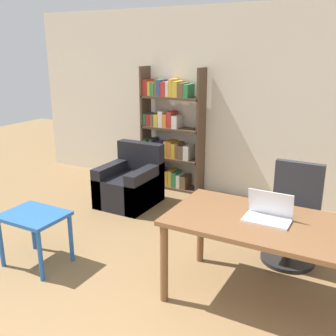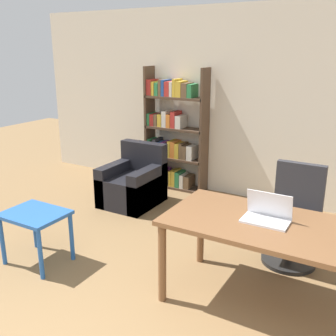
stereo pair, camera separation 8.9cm
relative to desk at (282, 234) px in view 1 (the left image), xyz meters
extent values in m
cube|color=beige|center=(-0.81, 2.42, 0.67)|extent=(8.00, 0.06, 2.70)
cube|color=brown|center=(0.00, 0.00, 0.07)|extent=(1.87, 0.88, 0.04)
cylinder|color=brown|center=(-0.88, -0.38, -0.31)|extent=(0.07, 0.07, 0.72)
cylinder|color=brown|center=(-0.88, 0.38, -0.31)|extent=(0.07, 0.07, 0.72)
cube|color=silver|center=(-0.13, 0.00, 0.10)|extent=(0.37, 0.22, 0.02)
cube|color=silver|center=(-0.13, 0.08, 0.21)|extent=(0.37, 0.06, 0.22)
cube|color=#19233D|center=(-0.13, 0.09, 0.22)|extent=(0.34, 0.05, 0.19)
cylinder|color=black|center=(-0.08, 0.82, -0.66)|extent=(0.55, 0.55, 0.04)
cylinder|color=#262626|center=(-0.08, 0.82, -0.46)|extent=(0.06, 0.06, 0.35)
cube|color=#2D2D33|center=(-0.08, 0.82, -0.24)|extent=(0.51, 0.51, 0.10)
cube|color=#2D2D33|center=(-0.08, 1.03, 0.07)|extent=(0.49, 0.08, 0.52)
cube|color=#2356A3|center=(-2.31, -0.46, -0.15)|extent=(0.61, 0.49, 0.04)
cylinder|color=#2356A3|center=(-2.58, -0.67, -0.42)|extent=(0.04, 0.04, 0.51)
cylinder|color=#2356A3|center=(-2.04, -0.67, -0.42)|extent=(0.04, 0.04, 0.51)
cylinder|color=#2356A3|center=(-2.58, -0.25, -0.42)|extent=(0.04, 0.04, 0.51)
cylinder|color=#2356A3|center=(-2.04, -0.25, -0.42)|extent=(0.04, 0.04, 0.51)
cube|color=black|center=(-2.39, 1.32, -0.47)|extent=(0.70, 0.80, 0.42)
cube|color=black|center=(-2.39, 1.64, -0.05)|extent=(0.70, 0.16, 0.41)
cube|color=black|center=(-2.66, 1.32, -0.40)|extent=(0.16, 0.80, 0.56)
cube|color=black|center=(-2.12, 1.32, -0.40)|extent=(0.16, 0.80, 0.56)
cube|color=#4C3828|center=(-2.66, 2.23, 0.25)|extent=(0.04, 0.28, 1.86)
cube|color=#4C3828|center=(-1.72, 2.23, 0.25)|extent=(0.04, 0.28, 1.86)
cube|color=#4C3828|center=(-2.19, 2.23, -0.66)|extent=(0.95, 0.28, 0.04)
cube|color=gold|center=(-2.62, 2.23, -0.55)|extent=(0.05, 0.24, 0.19)
cube|color=brown|center=(-2.55, 2.23, -0.52)|extent=(0.07, 0.24, 0.24)
cube|color=#333338|center=(-2.47, 2.23, -0.54)|extent=(0.08, 0.24, 0.20)
cube|color=#7F338C|center=(-2.38, 2.23, -0.52)|extent=(0.08, 0.24, 0.24)
cube|color=#333338|center=(-2.30, 2.23, -0.55)|extent=(0.07, 0.24, 0.19)
cube|color=gold|center=(-2.24, 2.23, -0.52)|extent=(0.04, 0.24, 0.24)
cube|color=gold|center=(-2.18, 2.23, -0.51)|extent=(0.06, 0.24, 0.25)
cube|color=#2D7F47|center=(-2.11, 2.23, -0.52)|extent=(0.07, 0.24, 0.24)
cube|color=silver|center=(-2.03, 2.23, -0.54)|extent=(0.06, 0.24, 0.21)
cube|color=brown|center=(-1.95, 2.23, -0.54)|extent=(0.09, 0.24, 0.20)
cube|color=#4C3828|center=(-2.19, 2.23, -0.19)|extent=(0.95, 0.28, 0.04)
cube|color=#2D7F47|center=(-2.63, 2.23, -0.05)|extent=(0.04, 0.24, 0.25)
cube|color=orange|center=(-2.58, 2.23, -0.08)|extent=(0.04, 0.24, 0.19)
cube|color=#333338|center=(-2.52, 2.23, -0.05)|extent=(0.05, 0.24, 0.26)
cube|color=#234C99|center=(-2.45, 2.23, -0.07)|extent=(0.07, 0.24, 0.21)
cube|color=#7F338C|center=(-2.38, 2.23, -0.07)|extent=(0.06, 0.24, 0.22)
cube|color=#2D7F47|center=(-2.32, 2.23, -0.08)|extent=(0.06, 0.24, 0.19)
cube|color=gold|center=(-2.26, 2.23, -0.05)|extent=(0.04, 0.24, 0.26)
cube|color=orange|center=(-2.19, 2.23, -0.05)|extent=(0.07, 0.24, 0.25)
cube|color=gold|center=(-2.12, 2.23, -0.06)|extent=(0.07, 0.24, 0.23)
cube|color=brown|center=(-2.06, 2.23, -0.06)|extent=(0.04, 0.24, 0.24)
cube|color=brown|center=(-2.00, 2.23, -0.07)|extent=(0.07, 0.24, 0.21)
cube|color=silver|center=(-1.91, 2.23, -0.07)|extent=(0.09, 0.24, 0.22)
cube|color=#4C3828|center=(-2.19, 2.23, 0.27)|extent=(0.95, 0.28, 0.04)
cube|color=#2D7F47|center=(-2.62, 2.23, 0.38)|extent=(0.05, 0.24, 0.19)
cube|color=#B72D28|center=(-2.56, 2.23, 0.38)|extent=(0.07, 0.24, 0.18)
cube|color=brown|center=(-2.49, 2.23, 0.38)|extent=(0.05, 0.24, 0.18)
cube|color=gold|center=(-2.42, 2.23, 0.38)|extent=(0.07, 0.24, 0.19)
cube|color=silver|center=(-2.34, 2.23, 0.41)|extent=(0.07, 0.24, 0.24)
cube|color=orange|center=(-2.27, 2.23, 0.39)|extent=(0.07, 0.24, 0.20)
cube|color=#B72D28|center=(-2.19, 2.23, 0.41)|extent=(0.07, 0.24, 0.24)
cube|color=silver|center=(-2.10, 2.23, 0.38)|extent=(0.09, 0.24, 0.19)
cube|color=#4C3828|center=(-2.19, 2.23, 0.74)|extent=(0.95, 0.28, 0.04)
cube|color=#B72D28|center=(-2.61, 2.23, 0.87)|extent=(0.08, 0.24, 0.24)
cube|color=gold|center=(-2.54, 2.23, 0.86)|extent=(0.05, 0.24, 0.21)
cube|color=#2D7F47|center=(-2.47, 2.23, 0.85)|extent=(0.06, 0.24, 0.19)
cube|color=brown|center=(-2.41, 2.23, 0.87)|extent=(0.05, 0.24, 0.24)
cube|color=#234C99|center=(-2.36, 2.23, 0.87)|extent=(0.05, 0.24, 0.24)
cube|color=#B72D28|center=(-2.29, 2.23, 0.86)|extent=(0.08, 0.24, 0.22)
cube|color=silver|center=(-2.23, 2.23, 0.86)|extent=(0.04, 0.24, 0.22)
cube|color=gold|center=(-2.17, 2.23, 0.88)|extent=(0.05, 0.24, 0.26)
cube|color=gold|center=(-2.10, 2.23, 0.87)|extent=(0.09, 0.24, 0.23)
cube|color=brown|center=(-2.01, 2.23, 0.86)|extent=(0.09, 0.24, 0.21)
cube|color=#2D7F47|center=(-1.92, 2.23, 0.85)|extent=(0.07, 0.24, 0.19)
camera|label=1|loc=(0.57, -2.97, 1.44)|focal=42.00mm
camera|label=2|loc=(0.65, -2.92, 1.44)|focal=42.00mm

